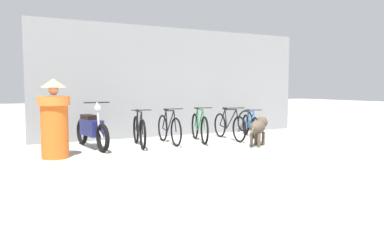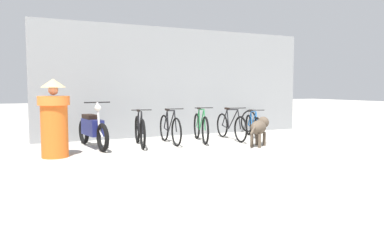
% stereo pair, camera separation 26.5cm
% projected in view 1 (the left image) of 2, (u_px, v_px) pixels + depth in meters
% --- Properties ---
extents(ground_plane, '(60.00, 60.00, 0.00)m').
position_uv_depth(ground_plane, '(249.00, 154.00, 7.87)').
color(ground_plane, '#ADA89E').
extents(shop_wall_back, '(8.16, 0.20, 3.08)m').
position_uv_depth(shop_wall_back, '(178.00, 82.00, 10.85)').
color(shop_wall_back, gray).
rests_on(shop_wall_back, ground).
extents(bicycle_0, '(0.47, 1.69, 0.89)m').
position_uv_depth(bicycle_0, '(139.00, 131.00, 8.83)').
color(bicycle_0, black).
rests_on(bicycle_0, ground).
extents(bicycle_1, '(0.46, 1.66, 0.89)m').
position_uv_depth(bicycle_1, '(169.00, 129.00, 9.24)').
color(bicycle_1, black).
rests_on(bicycle_1, ground).
extents(bicycle_2, '(0.58, 1.72, 0.90)m').
position_uv_depth(bicycle_2, '(199.00, 127.00, 9.61)').
color(bicycle_2, black).
rests_on(bicycle_2, ground).
extents(bicycle_3, '(0.46, 1.77, 0.88)m').
position_uv_depth(bicycle_3, '(229.00, 126.00, 9.98)').
color(bicycle_3, black).
rests_on(bicycle_3, ground).
extents(bicycle_4, '(0.62, 1.48, 0.79)m').
position_uv_depth(bicycle_4, '(250.00, 125.00, 10.53)').
color(bicycle_4, black).
rests_on(bicycle_4, ground).
extents(motorcycle, '(0.58, 1.98, 1.07)m').
position_uv_depth(motorcycle, '(92.00, 129.00, 8.53)').
color(motorcycle, black).
rests_on(motorcycle, ground).
extents(stray_dog, '(0.96, 0.79, 0.68)m').
position_uv_depth(stray_dog, '(259.00, 127.00, 8.92)').
color(stray_dog, '#4C3F33').
rests_on(stray_dog, ground).
extents(person_in_robes, '(0.84, 0.84, 1.56)m').
position_uv_depth(person_in_robes, '(54.00, 119.00, 7.31)').
color(person_in_robes, orange).
rests_on(person_in_robes, ground).
extents(spare_tire_left, '(0.68, 0.19, 0.68)m').
position_uv_depth(spare_tire_left, '(245.00, 121.00, 11.74)').
color(spare_tire_left, black).
rests_on(spare_tire_left, ground).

